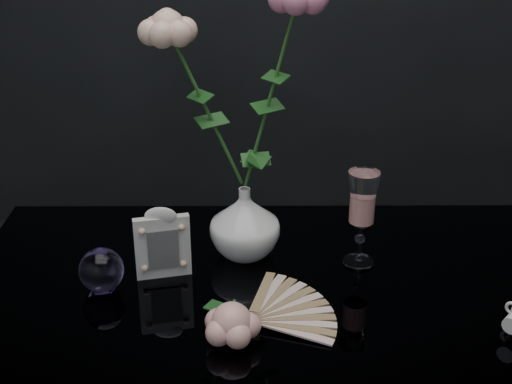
{
  "coord_description": "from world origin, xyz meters",
  "views": [
    {
      "loc": [
        -0.03,
        -1.0,
        1.42
      ],
      "look_at": [
        -0.02,
        0.07,
        0.92
      ],
      "focal_mm": 50.0,
      "sensor_mm": 36.0,
      "label": 1
    }
  ],
  "objects_px": {
    "vase": "(245,222)",
    "picture_frame": "(162,242)",
    "paperweight": "(101,270)",
    "loose_rose": "(232,323)",
    "wine_glass": "(361,219)"
  },
  "relations": [
    {
      "from": "vase",
      "to": "picture_frame",
      "type": "distance_m",
      "value": 0.16
    },
    {
      "from": "paperweight",
      "to": "loose_rose",
      "type": "height_order",
      "value": "paperweight"
    },
    {
      "from": "picture_frame",
      "to": "loose_rose",
      "type": "height_order",
      "value": "picture_frame"
    },
    {
      "from": "vase",
      "to": "wine_glass",
      "type": "distance_m",
      "value": 0.21
    },
    {
      "from": "vase",
      "to": "paperweight",
      "type": "height_order",
      "value": "vase"
    },
    {
      "from": "picture_frame",
      "to": "loose_rose",
      "type": "xyz_separation_m",
      "value": [
        0.12,
        -0.19,
        -0.03
      ]
    },
    {
      "from": "vase",
      "to": "loose_rose",
      "type": "relative_size",
      "value": 0.7
    },
    {
      "from": "wine_glass",
      "to": "vase",
      "type": "bearing_deg",
      "value": 171.04
    },
    {
      "from": "vase",
      "to": "wine_glass",
      "type": "relative_size",
      "value": 0.74
    },
    {
      "from": "wine_glass",
      "to": "picture_frame",
      "type": "distance_m",
      "value": 0.35
    },
    {
      "from": "wine_glass",
      "to": "picture_frame",
      "type": "xyz_separation_m",
      "value": [
        -0.35,
        -0.04,
        -0.02
      ]
    },
    {
      "from": "wine_glass",
      "to": "picture_frame",
      "type": "bearing_deg",
      "value": -173.35
    },
    {
      "from": "paperweight",
      "to": "wine_glass",
      "type": "bearing_deg",
      "value": 10.68
    },
    {
      "from": "picture_frame",
      "to": "paperweight",
      "type": "bearing_deg",
      "value": -169.08
    },
    {
      "from": "vase",
      "to": "loose_rose",
      "type": "distance_m",
      "value": 0.26
    }
  ]
}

